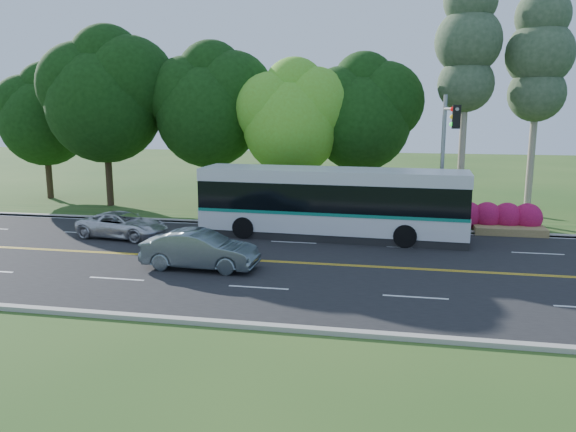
% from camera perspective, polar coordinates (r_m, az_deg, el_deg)
% --- Properties ---
extents(ground, '(120.00, 120.00, 0.00)m').
position_cam_1_polar(ground, '(23.47, 0.23, -4.77)').
color(ground, '#254C19').
rests_on(ground, ground).
extents(road, '(60.00, 14.00, 0.02)m').
position_cam_1_polar(road, '(23.47, 0.23, -4.74)').
color(road, black).
rests_on(road, ground).
extents(curb_north, '(60.00, 0.30, 0.15)m').
position_cam_1_polar(curb_north, '(30.31, 2.74, -1.03)').
color(curb_north, '#A5A295').
rests_on(curb_north, ground).
extents(curb_south, '(60.00, 0.30, 0.15)m').
position_cam_1_polar(curb_south, '(16.84, -4.37, -10.99)').
color(curb_south, '#A5A295').
rests_on(curb_south, ground).
extents(grass_verge, '(60.00, 4.00, 0.10)m').
position_cam_1_polar(grass_verge, '(32.11, 3.21, -0.40)').
color(grass_verge, '#254C19').
rests_on(grass_verge, ground).
extents(lane_markings, '(57.60, 13.82, 0.00)m').
position_cam_1_polar(lane_markings, '(23.48, 0.01, -4.70)').
color(lane_markings, gold).
rests_on(lane_markings, road).
extents(tree_row, '(44.70, 9.10, 13.84)m').
position_cam_1_polar(tree_row, '(35.58, -4.39, 11.51)').
color(tree_row, '#2F2114').
rests_on(tree_row, ground).
extents(bougainvillea_hedge, '(9.50, 2.25, 1.50)m').
position_cam_1_polar(bougainvillea_hedge, '(31.02, 16.27, 0.03)').
color(bougainvillea_hedge, '#990C44').
rests_on(bougainvillea_hedge, ground).
extents(traffic_signal, '(0.42, 6.10, 7.00)m').
position_cam_1_polar(traffic_signal, '(27.76, 15.79, 7.06)').
color(traffic_signal, gray).
rests_on(traffic_signal, ground).
extents(transit_bus, '(13.11, 3.41, 3.40)m').
position_cam_1_polar(transit_bus, '(27.72, 4.42, 1.25)').
color(transit_bus, silver).
rests_on(transit_bus, road).
extents(sedan, '(4.66, 1.73, 1.52)m').
position_cam_1_polar(sedan, '(22.69, -8.92, -3.42)').
color(sedan, slate).
rests_on(sedan, road).
extents(suv, '(4.76, 2.68, 1.26)m').
position_cam_1_polar(suv, '(28.99, -16.42, -0.86)').
color(suv, silver).
rests_on(suv, road).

